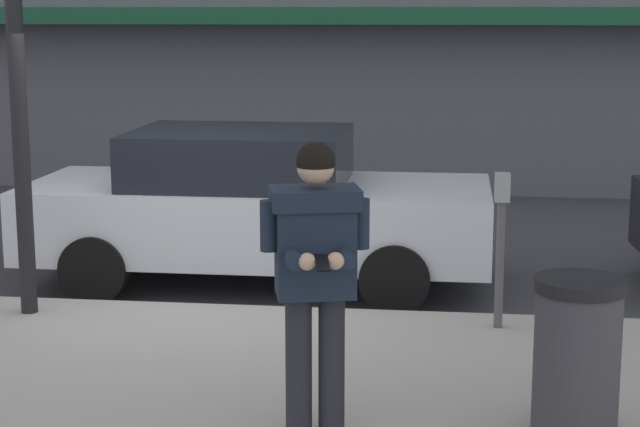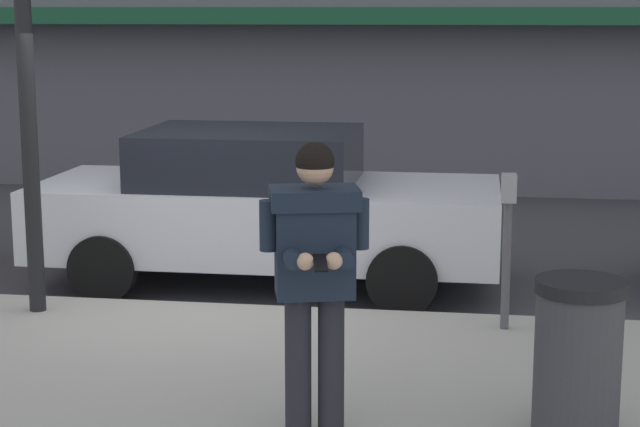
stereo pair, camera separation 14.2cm
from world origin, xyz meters
name	(u,v)px [view 2 (the right image)]	position (x,y,z in m)	size (l,w,h in m)	color
ground_plane	(198,311)	(0.00, 0.00, 0.00)	(80.00, 80.00, 0.00)	#3D3D42
curb_paint_line	(307,314)	(1.00, 0.05, 0.00)	(28.00, 0.12, 0.01)	silver
parked_sedan_mid	(264,206)	(0.41, 1.05, 0.79)	(4.50, 1.94, 1.54)	silver
man_texting_on_phone	(315,258)	(1.54, -3.02, 1.25)	(0.63, 0.64, 1.81)	#23232B
parking_meter	(508,229)	(2.73, -0.60, 0.97)	(0.12, 0.18, 1.27)	#4C4C51
trash_bin	(578,358)	(3.11, -2.79, 0.63)	(0.55, 0.55, 0.98)	#38383D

